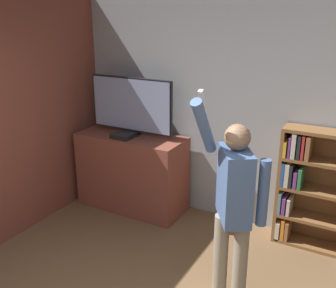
% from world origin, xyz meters
% --- Properties ---
extents(wall_back, '(6.02, 0.09, 2.70)m').
position_xyz_m(wall_back, '(0.01, 2.84, 1.35)').
color(wall_back, '#9EA3A8').
rests_on(wall_back, ground_plane).
extents(wall_side_brick, '(0.06, 4.41, 2.70)m').
position_xyz_m(wall_side_brick, '(-2.04, 1.41, 1.35)').
color(wall_side_brick, brown).
rests_on(wall_side_brick, ground_plane).
extents(tv_ledge, '(1.38, 0.59, 0.98)m').
position_xyz_m(tv_ledge, '(-1.22, 2.47, 0.49)').
color(tv_ledge, brown).
rests_on(tv_ledge, ground_plane).
extents(television, '(1.13, 0.22, 0.73)m').
position_xyz_m(television, '(-1.22, 2.50, 1.36)').
color(television, black).
rests_on(television, tv_ledge).
extents(game_console, '(0.26, 0.23, 0.06)m').
position_xyz_m(game_console, '(-1.26, 2.36, 1.01)').
color(game_console, black).
rests_on(game_console, tv_ledge).
extents(bookshelf, '(0.78, 0.28, 1.33)m').
position_xyz_m(bookshelf, '(0.93, 2.66, 0.69)').
color(bookshelf, brown).
rests_on(bookshelf, ground_plane).
extents(person, '(0.57, 0.55, 1.92)m').
position_xyz_m(person, '(0.52, 1.40, 0.99)').
color(person, gray).
rests_on(person, ground_plane).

